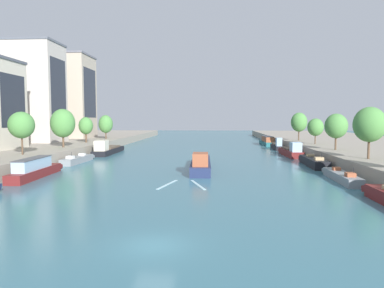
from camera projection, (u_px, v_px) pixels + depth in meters
ground_plane at (154, 246)px, 21.26m from camera, size 400.00×400.00×0.00m
quay_left at (20, 148)px, 78.28m from camera, size 36.00×170.00×2.12m
quay_right at (383, 150)px, 73.58m from camera, size 36.00×170.00×2.12m
barge_midriver at (201, 163)px, 52.63m from camera, size 3.22×17.49×3.07m
wake_behind_barge at (183, 185)px, 40.80m from camera, size 5.60×5.94×0.03m
moored_boat_left_midway at (35, 169)px, 45.63m from camera, size 2.55×12.77×2.67m
moored_boat_left_gap_after at (78, 159)px, 61.11m from camera, size 2.38×10.79×2.15m
moored_boat_left_end at (108, 150)px, 76.03m from camera, size 3.24×16.13×3.23m
moored_boat_right_near at (341, 176)px, 43.35m from camera, size 2.23×11.07×2.13m
moored_boat_right_lone at (313, 162)px, 56.81m from camera, size 2.70×11.66×2.44m
moored_boat_right_midway at (291, 151)px, 71.47m from camera, size 2.72×13.18×3.13m
moored_boat_right_far at (277, 146)px, 86.54m from camera, size 2.05×11.00×3.11m
moored_boat_right_gap_after at (267, 141)px, 101.05m from camera, size 2.78×14.20×2.63m
tree_left_far at (21, 125)px, 53.87m from camera, size 3.95×3.95×6.75m
tree_left_midway at (63, 123)px, 67.79m from camera, size 4.72×4.72×7.55m
tree_left_end_of_row at (86, 126)px, 80.87m from camera, size 3.28×3.28×5.98m
tree_left_nearest at (106, 124)px, 95.41m from camera, size 3.88×3.88×6.56m
tree_right_by_lamp at (370, 125)px, 48.28m from camera, size 4.39×4.39×7.33m
tree_right_past_mid at (336, 126)px, 62.20m from camera, size 4.02×4.02×6.57m
tree_right_distant at (315, 127)px, 75.67m from camera, size 3.46×3.46×5.67m
tree_right_far at (299, 122)px, 88.02m from camera, size 4.06×4.06×7.16m
building_left_middle at (33, 92)px, 82.92m from camera, size 13.00×10.37×23.88m
building_left_tall at (66, 96)px, 101.25m from camera, size 15.15×12.33×24.15m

